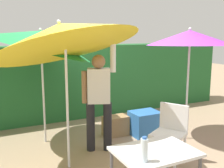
# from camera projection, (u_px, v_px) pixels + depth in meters

# --- Properties ---
(ground_plane) EXTENTS (24.00, 24.00, 0.00)m
(ground_plane) POSITION_uv_depth(u_px,v_px,m) (120.00, 153.00, 4.47)
(ground_plane) COLOR #9E8466
(hedge_row) EXTENTS (8.00, 0.70, 1.67)m
(hedge_row) POSITION_uv_depth(u_px,v_px,m) (74.00, 81.00, 6.38)
(hedge_row) COLOR #23602D
(hedge_row) RESTS_ON ground_plane
(umbrella_rainbow) EXTENTS (1.52, 1.52, 2.04)m
(umbrella_rainbow) POSITION_uv_depth(u_px,v_px,m) (190.00, 38.00, 4.75)
(umbrella_rainbow) COLOR silver
(umbrella_rainbow) RESTS_ON ground_plane
(umbrella_orange) EXTENTS (2.10, 2.02, 2.46)m
(umbrella_orange) POSITION_uv_depth(u_px,v_px,m) (62.00, 36.00, 3.62)
(umbrella_orange) COLOR silver
(umbrella_orange) RESTS_ON ground_plane
(umbrella_yellow) EXTENTS (1.87, 1.84, 2.26)m
(umbrella_yellow) POSITION_uv_depth(u_px,v_px,m) (41.00, 40.00, 4.64)
(umbrella_yellow) COLOR silver
(umbrella_yellow) RESTS_ON ground_plane
(person_vendor) EXTENTS (0.54, 0.34, 1.88)m
(person_vendor) POSITION_uv_depth(u_px,v_px,m) (99.00, 96.00, 4.41)
(person_vendor) COLOR black
(person_vendor) RESTS_ON ground_plane
(chair_plastic) EXTENTS (0.60, 0.60, 0.89)m
(chair_plastic) POSITION_uv_depth(u_px,v_px,m) (170.00, 131.00, 4.04)
(chair_plastic) COLOR silver
(chair_plastic) RESTS_ON ground_plane
(cooler_box) EXTENTS (0.54, 0.44, 0.46)m
(cooler_box) POSITION_uv_depth(u_px,v_px,m) (145.00, 123.00, 5.23)
(cooler_box) COLOR #2D6BB7
(cooler_box) RESTS_ON ground_plane
(crate_cardboard) EXTENTS (0.46, 0.29, 0.37)m
(crate_cardboard) POSITION_uv_depth(u_px,v_px,m) (115.00, 126.00, 5.23)
(crate_cardboard) COLOR #9E7A4C
(crate_cardboard) RESTS_ON ground_plane
(folding_table) EXTENTS (0.80, 0.60, 0.77)m
(folding_table) POSITION_uv_depth(u_px,v_px,m) (155.00, 159.00, 2.76)
(folding_table) COLOR #4C4C51
(folding_table) RESTS_ON ground_plane
(bottle_water) EXTENTS (0.07, 0.07, 0.24)m
(bottle_water) POSITION_uv_depth(u_px,v_px,m) (144.00, 150.00, 2.48)
(bottle_water) COLOR silver
(bottle_water) RESTS_ON folding_table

